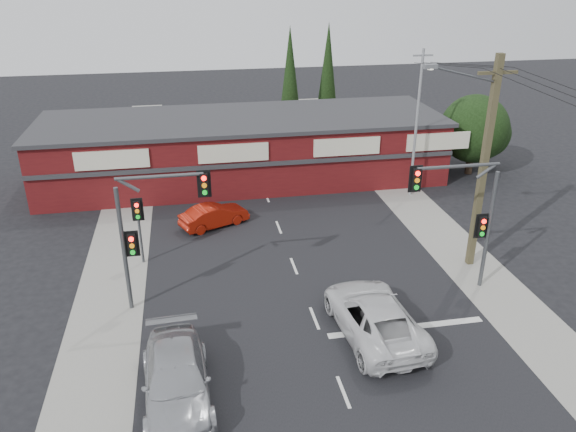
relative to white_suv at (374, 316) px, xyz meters
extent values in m
plane|color=black|center=(-2.06, 1.61, -0.82)|extent=(120.00, 120.00, 0.00)
cube|color=black|center=(-2.06, 6.61, -0.82)|extent=(14.00, 70.00, 0.01)
cube|color=gray|center=(-10.56, 6.61, -0.81)|extent=(3.00, 70.00, 0.02)
cube|color=gray|center=(6.44, 6.61, -0.81)|extent=(3.00, 70.00, 0.02)
cube|color=silver|center=(1.44, 0.11, -0.81)|extent=(6.50, 0.35, 0.01)
imported|color=silver|center=(0.00, 0.00, 0.00)|extent=(3.14, 6.09, 1.64)
imported|color=#AEB0B3|center=(-7.63, -2.30, -0.03)|extent=(2.48, 5.55, 1.58)
imported|color=maroon|center=(-5.55, 11.17, -0.19)|extent=(4.05, 2.81, 1.26)
cube|color=silver|center=(-2.06, -3.04, -0.81)|extent=(0.12, 1.60, 0.01)
cube|color=silver|center=(-2.06, 1.41, -0.81)|extent=(0.12, 1.60, 0.01)
cube|color=silver|center=(-2.06, 5.86, -0.81)|extent=(0.12, 1.60, 0.01)
cube|color=silver|center=(-2.06, 10.31, -0.81)|extent=(0.12, 1.60, 0.01)
cube|color=silver|center=(-2.06, 14.76, -0.81)|extent=(0.12, 1.60, 0.01)
cube|color=silver|center=(-2.06, 19.21, -0.81)|extent=(0.12, 1.60, 0.01)
cube|color=silver|center=(-2.06, 23.67, -0.81)|extent=(0.12, 1.60, 0.01)
cube|color=silver|center=(-2.06, 28.12, -0.81)|extent=(0.12, 1.60, 0.01)
cube|color=silver|center=(-2.06, 32.57, -0.81)|extent=(0.12, 1.60, 0.01)
cube|color=silver|center=(-2.06, 37.02, -0.81)|extent=(0.12, 1.60, 0.01)
cube|color=#480E10|center=(-3.06, 18.61, 1.18)|extent=(26.00, 8.00, 4.00)
cube|color=#2D2D30|center=(-3.06, 18.61, 3.28)|extent=(26.40, 8.40, 0.25)
cube|color=beige|center=(-11.06, 14.56, 2.28)|extent=(4.20, 0.12, 1.10)
cube|color=beige|center=(-4.06, 14.56, 2.28)|extent=(4.20, 0.12, 1.10)
cube|color=beige|center=(2.94, 14.56, 2.28)|extent=(4.20, 0.12, 1.10)
cube|color=beige|center=(8.94, 14.56, 2.28)|extent=(4.20, 0.12, 1.10)
cube|color=#2D2D30|center=(-3.06, 14.51, 1.48)|extent=(26.00, 0.15, 0.25)
cylinder|color=#2D2116|center=(12.44, 16.61, 0.08)|extent=(0.50, 0.50, 1.80)
sphere|color=black|center=(12.44, 16.61, 2.38)|extent=(4.60, 4.60, 4.60)
sphere|color=black|center=(13.94, 17.61, 1.68)|extent=(3.40, 3.40, 3.40)
sphere|color=black|center=(11.14, 18.01, 1.48)|extent=(2.80, 2.80, 2.80)
cylinder|color=#2D2116|center=(1.44, 25.61, 0.18)|extent=(0.24, 0.24, 2.00)
cone|color=black|center=(1.44, 25.61, 4.68)|extent=(1.80, 1.80, 7.50)
cylinder|color=#2D2116|center=(4.94, 27.61, 0.18)|extent=(0.24, 0.24, 2.00)
cone|color=black|center=(4.94, 27.61, 4.68)|extent=(1.80, 1.80, 7.50)
cylinder|color=#47494C|center=(-9.56, 3.61, 1.93)|extent=(0.18, 0.18, 5.50)
cylinder|color=#47494C|center=(-7.86, 3.61, 5.03)|extent=(3.40, 0.14, 0.14)
cylinder|color=#47494C|center=(-9.05, 3.61, 4.73)|extent=(0.82, 0.14, 0.63)
cube|color=black|center=(-6.16, 3.61, 4.58)|extent=(0.32, 0.22, 0.95)
cube|color=black|center=(-6.16, 3.68, 4.58)|extent=(0.55, 0.04, 1.15)
cylinder|color=#FF0C07|center=(-6.16, 3.48, 4.88)|extent=(0.20, 0.06, 0.20)
cylinder|color=orange|center=(-6.16, 3.48, 4.58)|extent=(0.20, 0.06, 0.20)
cylinder|color=#0CE526|center=(-6.16, 3.48, 4.28)|extent=(0.20, 0.06, 0.20)
cube|color=black|center=(-9.21, 3.61, 2.18)|extent=(0.32, 0.22, 0.95)
cube|color=black|center=(-9.21, 3.68, 2.18)|extent=(0.55, 0.04, 1.15)
cylinder|color=#FF0C07|center=(-9.21, 3.48, 2.48)|extent=(0.20, 0.06, 0.20)
cylinder|color=orange|center=(-9.21, 3.48, 2.18)|extent=(0.20, 0.06, 0.20)
cylinder|color=#0CE526|center=(-9.21, 3.48, 1.88)|extent=(0.20, 0.06, 0.20)
cylinder|color=#47494C|center=(5.94, 2.61, 1.93)|extent=(0.18, 0.18, 5.50)
cylinder|color=#47494C|center=(4.14, 2.61, 5.03)|extent=(3.60, 0.14, 0.14)
cylinder|color=#47494C|center=(5.40, 2.61, 4.73)|extent=(0.82, 0.14, 0.63)
cube|color=black|center=(2.34, 2.61, 4.58)|extent=(0.32, 0.22, 0.95)
cube|color=black|center=(2.34, 2.68, 4.58)|extent=(0.55, 0.04, 1.15)
cylinder|color=#FF0C07|center=(2.34, 2.48, 4.88)|extent=(0.20, 0.06, 0.20)
cylinder|color=orange|center=(2.34, 2.48, 4.58)|extent=(0.20, 0.06, 0.20)
cylinder|color=#0CE526|center=(2.34, 2.48, 4.28)|extent=(0.20, 0.06, 0.20)
cube|color=black|center=(5.59, 2.61, 2.18)|extent=(0.32, 0.22, 0.95)
cube|color=black|center=(5.59, 2.68, 2.18)|extent=(0.55, 0.04, 1.15)
cylinder|color=#FF0C07|center=(5.59, 2.48, 2.48)|extent=(0.20, 0.06, 0.20)
cylinder|color=orange|center=(5.59, 2.48, 2.18)|extent=(0.20, 0.06, 0.20)
cylinder|color=#0CE526|center=(5.59, 2.48, 1.88)|extent=(0.20, 0.06, 0.20)
cylinder|color=#47494C|center=(-9.26, 7.61, 0.68)|extent=(0.12, 0.12, 3.00)
cube|color=black|center=(-9.26, 7.61, 1.98)|extent=(0.32, 0.22, 0.95)
cube|color=black|center=(-9.26, 7.68, 1.98)|extent=(0.55, 0.04, 1.15)
cylinder|color=#FF0C07|center=(-9.26, 7.48, 2.28)|extent=(0.20, 0.06, 0.20)
cylinder|color=orange|center=(-9.26, 7.48, 1.98)|extent=(0.20, 0.06, 0.20)
cylinder|color=#0CE526|center=(-9.26, 7.48, 1.68)|extent=(0.20, 0.06, 0.20)
cube|color=brown|center=(6.44, 4.61, 4.18)|extent=(0.30, 0.30, 10.00)
cube|color=brown|center=(6.44, 4.61, 8.38)|extent=(1.80, 0.14, 0.14)
cylinder|color=#47494C|center=(4.84, 4.46, 8.38)|extent=(3.23, 0.39, 0.89)
cube|color=slate|center=(3.24, 4.31, 8.78)|extent=(0.55, 0.25, 0.18)
cylinder|color=silver|center=(3.24, 4.31, 8.68)|extent=(0.28, 0.28, 0.05)
cylinder|color=gray|center=(6.94, 13.61, 3.68)|extent=(0.16, 0.16, 9.00)
cube|color=gray|center=(6.94, 13.61, 7.78)|extent=(1.20, 0.10, 0.10)
cylinder|color=black|center=(6.09, 9.11, 7.98)|extent=(0.73, 9.01, 1.22)
cylinder|color=black|center=(6.69, 9.11, 7.98)|extent=(0.52, 9.00, 1.22)
cylinder|color=black|center=(7.28, 9.11, 7.98)|extent=(0.31, 9.00, 1.22)
camera|label=1|loc=(-6.65, -17.47, 12.61)|focal=35.00mm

